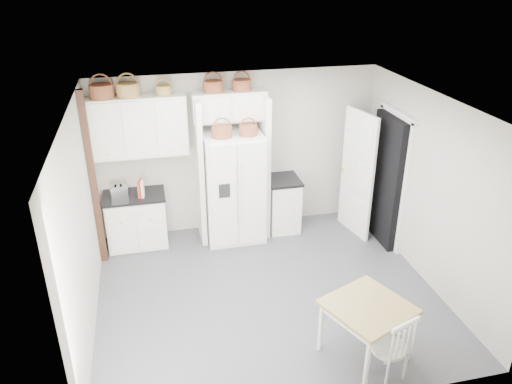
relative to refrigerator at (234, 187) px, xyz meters
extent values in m
plane|color=#46474A|center=(0.15, -1.60, -0.88)|extent=(4.50, 4.50, 0.00)
plane|color=white|center=(0.15, -1.60, 1.72)|extent=(4.50, 4.50, 0.00)
plane|color=#AFA695|center=(0.15, 0.40, 0.42)|extent=(4.50, 0.00, 4.50)
plane|color=#AFA695|center=(-2.10, -1.60, 0.42)|extent=(0.00, 4.00, 4.00)
plane|color=#AFA695|center=(2.40, -1.60, 0.42)|extent=(0.00, 4.00, 4.00)
cube|color=white|center=(0.00, 0.00, 0.00)|extent=(0.91, 0.73, 1.75)
cube|color=silver|center=(-1.53, 0.10, -0.46)|extent=(0.89, 0.56, 0.83)
cube|color=silver|center=(0.83, 0.10, -0.44)|extent=(0.49, 0.59, 0.86)
cube|color=olive|center=(0.95, -2.97, -0.53)|extent=(1.08, 1.08, 0.69)
cube|color=silver|center=(1.04, -3.35, -0.48)|extent=(0.48, 0.46, 0.80)
cube|color=black|center=(-1.53, 0.10, -0.03)|extent=(0.93, 0.60, 0.04)
cube|color=black|center=(0.83, 0.10, 0.01)|extent=(0.53, 0.63, 0.04)
cube|color=silver|center=(-1.74, 0.10, 0.08)|extent=(0.27, 0.19, 0.17)
cube|color=#BA331A|center=(-1.43, 0.02, 0.12)|extent=(0.08, 0.18, 0.26)
cube|color=silver|center=(-1.39, 0.02, 0.11)|extent=(0.05, 0.17, 0.25)
cylinder|color=#5B251F|center=(-1.81, 0.23, 1.57)|extent=(0.34, 0.34, 0.19)
cylinder|color=brown|center=(-1.45, 0.23, 1.57)|extent=(0.32, 0.32, 0.19)
cylinder|color=brown|center=(-0.96, 0.23, 1.54)|extent=(0.23, 0.23, 0.13)
cylinder|color=#5B251F|center=(-0.24, 0.23, 1.56)|extent=(0.29, 0.29, 0.16)
cylinder|color=#5B251F|center=(0.19, 0.23, 1.56)|extent=(0.28, 0.28, 0.16)
cylinder|color=#5B251F|center=(-0.17, -0.10, 0.96)|extent=(0.30, 0.30, 0.16)
cylinder|color=#5B251F|center=(0.22, -0.10, 0.95)|extent=(0.27, 0.27, 0.15)
cube|color=silver|center=(-1.35, 0.23, 1.02)|extent=(1.40, 0.34, 0.90)
cube|color=silver|center=(0.00, 0.23, 1.25)|extent=(1.12, 0.34, 0.45)
cube|color=silver|center=(-0.51, 0.10, 0.27)|extent=(0.08, 0.60, 2.30)
cube|color=silver|center=(0.51, 0.10, 0.27)|extent=(0.08, 0.60, 2.30)
cube|color=black|center=(-2.05, -0.25, 0.42)|extent=(0.09, 0.09, 2.60)
cube|color=black|center=(2.31, -0.60, 0.15)|extent=(0.18, 0.85, 2.05)
cube|color=white|center=(1.95, -0.27, 0.15)|extent=(0.21, 0.79, 2.05)
camera|label=1|loc=(-1.25, -7.00, 3.28)|focal=35.00mm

